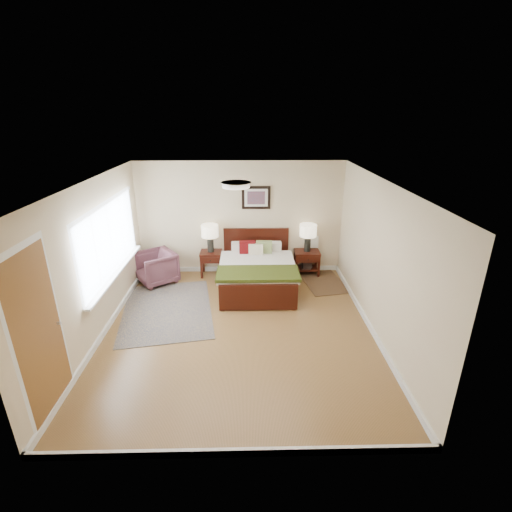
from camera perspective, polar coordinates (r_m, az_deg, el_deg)
name	(u,v)px	position (r m, az deg, el deg)	size (l,w,h in m)	color
floor	(239,329)	(6.43, -2.65, -11.20)	(5.00, 5.00, 0.00)	brown
back_wall	(240,218)	(8.22, -2.44, 5.80)	(4.50, 0.04, 2.50)	beige
front_wall	(231,361)	(3.67, -3.83, -15.89)	(4.50, 0.04, 2.50)	beige
left_wall	(94,263)	(6.33, -23.67, -0.96)	(0.04, 5.00, 2.50)	beige
right_wall	(379,260)	(6.21, 18.38, -0.63)	(0.04, 5.00, 2.50)	beige
ceiling	(236,182)	(5.50, -3.10, 11.28)	(4.50, 5.00, 0.02)	white
window	(111,240)	(6.88, -21.35, 2.24)	(0.11, 2.72, 1.32)	silver
door	(39,336)	(4.99, -30.36, -10.54)	(0.06, 1.00, 2.18)	silver
ceil_fixture	(236,185)	(5.51, -3.09, 10.92)	(0.44, 0.44, 0.08)	white
bed	(257,267)	(7.61, 0.17, -1.75)	(1.57, 1.88, 1.02)	#330D07
wall_art	(256,198)	(8.07, 0.02, 8.97)	(0.62, 0.05, 0.50)	black
nightstand_left	(211,257)	(8.28, -6.94, -0.17)	(0.47, 0.42, 0.56)	#330D07
nightstand_right	(307,260)	(8.39, 7.80, -0.63)	(0.56, 0.42, 0.55)	#330D07
lamp_left	(210,233)	(8.11, -7.10, 3.53)	(0.37, 0.37, 0.61)	black
lamp_right	(308,233)	(8.18, 8.02, 3.59)	(0.37, 0.37, 0.61)	black
armchair	(156,267)	(8.20, -15.10, -1.71)	(0.74, 0.76, 0.69)	brown
rug_persian	(167,310)	(7.18, -13.48, -8.04)	(1.59, 2.25, 0.01)	#0B1839
rug_navy	(324,282)	(8.17, 10.38, -4.00)	(0.80, 1.20, 0.01)	black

